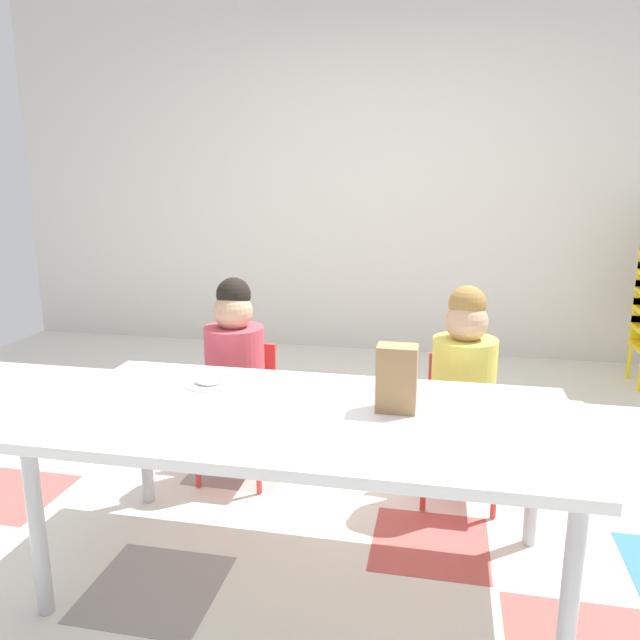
{
  "coord_description": "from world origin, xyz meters",
  "views": [
    {
      "loc": [
        0.46,
        -2.55,
        1.35
      ],
      "look_at": [
        0.03,
        -0.47,
        0.85
      ],
      "focal_mm": 34.58,
      "sensor_mm": 36.0,
      "label": 1
    }
  ],
  "objects_px": {
    "paper_bag_brown": "(397,378)",
    "donut_powdered_on_plate": "(209,379)",
    "seated_child_middle_seat": "(464,375)",
    "craft_table": "(307,426)",
    "paper_plate_near_edge": "(209,384)",
    "seated_child_near_camera": "(235,361)"
  },
  "relations": [
    {
      "from": "craft_table",
      "to": "donut_powdered_on_plate",
      "type": "bearing_deg",
      "value": 155.11
    },
    {
      "from": "donut_powdered_on_plate",
      "to": "craft_table",
      "type": "bearing_deg",
      "value": -24.89
    },
    {
      "from": "paper_plate_near_edge",
      "to": "paper_bag_brown",
      "type": "bearing_deg",
      "value": -9.49
    },
    {
      "from": "paper_bag_brown",
      "to": "donut_powdered_on_plate",
      "type": "bearing_deg",
      "value": 170.51
    },
    {
      "from": "seated_child_near_camera",
      "to": "paper_plate_near_edge",
      "type": "bearing_deg",
      "value": -82.77
    },
    {
      "from": "donut_powdered_on_plate",
      "to": "paper_plate_near_edge",
      "type": "bearing_deg",
      "value": 0.0
    },
    {
      "from": "seated_child_near_camera",
      "to": "paper_bag_brown",
      "type": "relative_size",
      "value": 4.17
    },
    {
      "from": "paper_bag_brown",
      "to": "paper_plate_near_edge",
      "type": "relative_size",
      "value": 1.22
    },
    {
      "from": "seated_child_middle_seat",
      "to": "paper_plate_near_edge",
      "type": "relative_size",
      "value": 5.1
    },
    {
      "from": "seated_child_middle_seat",
      "to": "donut_powdered_on_plate",
      "type": "distance_m",
      "value": 1.03
    },
    {
      "from": "seated_child_middle_seat",
      "to": "paper_bag_brown",
      "type": "bearing_deg",
      "value": -112.32
    },
    {
      "from": "craft_table",
      "to": "seated_child_middle_seat",
      "type": "height_order",
      "value": "seated_child_middle_seat"
    },
    {
      "from": "paper_plate_near_edge",
      "to": "donut_powdered_on_plate",
      "type": "distance_m",
      "value": 0.02
    },
    {
      "from": "craft_table",
      "to": "paper_plate_near_edge",
      "type": "distance_m",
      "value": 0.46
    },
    {
      "from": "seated_child_middle_seat",
      "to": "donut_powdered_on_plate",
      "type": "bearing_deg",
      "value": -154.23
    },
    {
      "from": "paper_plate_near_edge",
      "to": "donut_powdered_on_plate",
      "type": "bearing_deg",
      "value": 0.0
    },
    {
      "from": "paper_plate_near_edge",
      "to": "donut_powdered_on_plate",
      "type": "height_order",
      "value": "donut_powdered_on_plate"
    },
    {
      "from": "seated_child_near_camera",
      "to": "donut_powdered_on_plate",
      "type": "relative_size",
      "value": 9.05
    },
    {
      "from": "craft_table",
      "to": "paper_plate_near_edge",
      "type": "height_order",
      "value": "paper_plate_near_edge"
    },
    {
      "from": "craft_table",
      "to": "donut_powdered_on_plate",
      "type": "height_order",
      "value": "donut_powdered_on_plate"
    },
    {
      "from": "craft_table",
      "to": "seated_child_near_camera",
      "type": "height_order",
      "value": "seated_child_near_camera"
    },
    {
      "from": "paper_bag_brown",
      "to": "donut_powdered_on_plate",
      "type": "xyz_separation_m",
      "value": [
        -0.69,
        0.12,
        -0.09
      ]
    }
  ]
}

